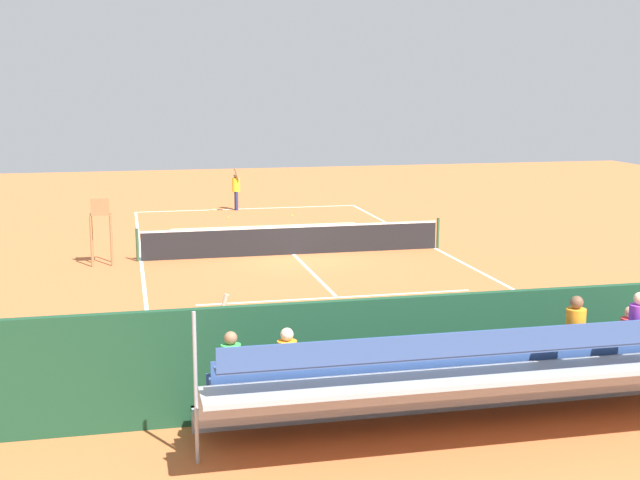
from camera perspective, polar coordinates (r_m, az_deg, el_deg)
The scene contains 13 objects.
ground_plane at distance 28.88m, azimuth -1.76°, elevation -0.96°, with size 60.00×60.00×0.00m, color #BC6033.
court_line_markings at distance 28.91m, azimuth -1.77°, elevation -0.94°, with size 10.10×22.20×0.01m.
tennis_net at distance 28.79m, azimuth -1.76°, elevation 0.02°, with size 10.30×0.10×1.07m.
backdrop_wall at distance 15.53m, azimuth 8.25°, elevation -7.16°, with size 18.00×0.16×2.00m, color #194228.
bleacher_stand at distance 14.35m, azimuth 10.29°, elevation -8.95°, with size 9.06×2.40×2.48m.
umpire_chair at distance 27.84m, azimuth -14.27°, elevation 1.05°, with size 0.67×0.67×2.14m.
courtside_bench at distance 17.46m, azimuth 16.15°, elevation -7.02°, with size 1.80×0.40×0.93m.
equipment_bag at distance 16.59m, azimuth 9.91°, elevation -9.05°, with size 0.90×0.36×0.36m, color #334C8C.
tennis_player at distance 39.11m, azimuth -5.56°, elevation 3.46°, with size 0.37×0.53×1.93m.
tennis_racket at distance 39.35m, azimuth -6.99°, elevation 2.00°, with size 0.59×0.38×0.03m.
tennis_ball_near at distance 37.24m, azimuth -1.86°, elevation 1.63°, with size 0.07×0.07×0.07m, color #CCDB33.
tennis_ball_far at distance 36.88m, azimuth -6.09°, elevation 1.49°, with size 0.07×0.07×0.07m, color #CCDB33.
line_judge at distance 15.58m, azimuth -6.26°, elevation -7.00°, with size 0.38×0.54×1.93m.
Camera 1 is at (5.40, 27.81, 5.62)m, focal length 48.49 mm.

